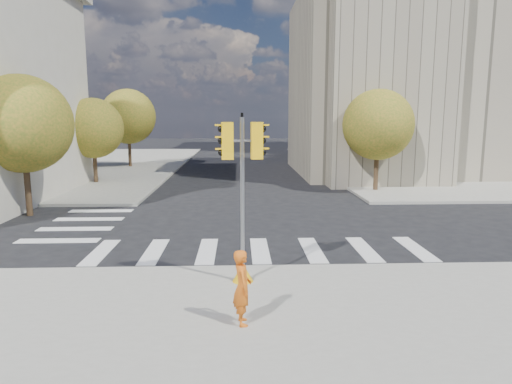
{
  "coord_description": "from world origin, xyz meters",
  "views": [
    {
      "loc": [
        -0.82,
        -17.06,
        4.53
      ],
      "look_at": [
        -0.25,
        -2.39,
        2.1
      ],
      "focal_mm": 32.0,
      "sensor_mm": 36.0,
      "label": 1
    }
  ],
  "objects_px": {
    "lamp_near": "(368,116)",
    "traffic_signal": "(243,212)",
    "lamp_far": "(328,116)",
    "photographer": "(242,287)"
  },
  "relations": [
    {
      "from": "traffic_signal",
      "to": "lamp_far",
      "type": "bearing_deg",
      "value": 69.61
    },
    {
      "from": "lamp_near",
      "to": "lamp_far",
      "type": "distance_m",
      "value": 14.0
    },
    {
      "from": "lamp_near",
      "to": "traffic_signal",
      "type": "xyz_separation_m",
      "value": [
        -8.72,
        -19.33,
        -2.53
      ]
    },
    {
      "from": "lamp_near",
      "to": "traffic_signal",
      "type": "relative_size",
      "value": 1.81
    },
    {
      "from": "traffic_signal",
      "to": "lamp_near",
      "type": "bearing_deg",
      "value": 59.99
    },
    {
      "from": "traffic_signal",
      "to": "photographer",
      "type": "bearing_deg",
      "value": -96.54
    },
    {
      "from": "lamp_near",
      "to": "lamp_far",
      "type": "bearing_deg",
      "value": 90.0
    },
    {
      "from": "photographer",
      "to": "lamp_near",
      "type": "bearing_deg",
      "value": -29.7
    },
    {
      "from": "lamp_far",
      "to": "traffic_signal",
      "type": "relative_size",
      "value": 1.81
    },
    {
      "from": "lamp_far",
      "to": "lamp_near",
      "type": "bearing_deg",
      "value": -90.0
    }
  ]
}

